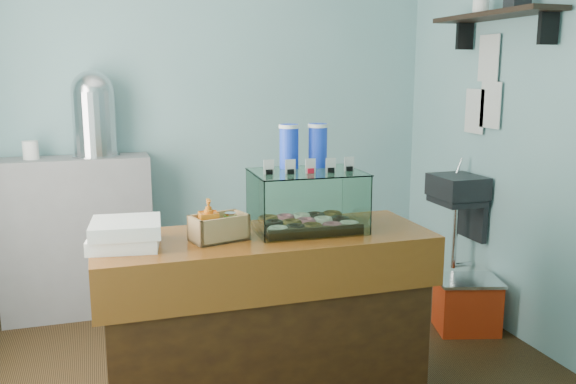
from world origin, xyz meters
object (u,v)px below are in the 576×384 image
object	(u,v)px
display_case	(306,196)
red_cooler	(467,304)
counter	(265,322)
coffee_urn	(94,112)

from	to	relation	value
display_case	red_cooler	world-z (taller)	display_case
display_case	red_cooler	size ratio (longest dim) A/B	1.16
counter	coffee_urn	size ratio (longest dim) A/B	2.79
coffee_urn	display_case	bearing A→B (deg)	-57.41
display_case	red_cooler	distance (m)	1.61
counter	red_cooler	bearing A→B (deg)	18.55
coffee_urn	red_cooler	distance (m)	2.77
coffee_urn	red_cooler	size ratio (longest dim) A/B	1.23
display_case	red_cooler	bearing A→B (deg)	20.69
counter	red_cooler	size ratio (longest dim) A/B	3.43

